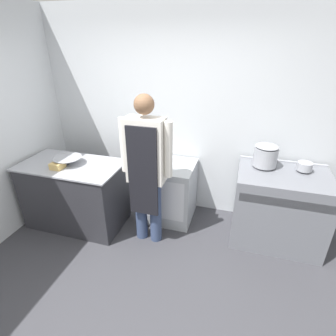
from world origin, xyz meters
The scene contains 11 objects.
ground_plane centered at (0.00, 0.00, 0.00)m, with size 14.00×14.00×0.00m, color #38383D.
wall_back centered at (0.00, 1.81, 1.35)m, with size 8.00×0.05×2.70m.
wall_left centered at (-1.91, 1.00, 1.35)m, with size 0.05×8.00×2.70m.
prep_counter centered at (-1.20, 0.97, 0.43)m, with size 1.28×0.71×0.87m.
stove centered at (1.33, 1.37, 0.45)m, with size 1.02×0.73×0.92m.
fridge_unit centered at (-0.07, 1.45, 0.40)m, with size 0.69×0.63×0.80m.
person_cook centered at (-0.17, 0.92, 1.01)m, with size 0.60×0.24×1.79m.
mixing_bowl centered at (-1.22, 0.96, 0.91)m, with size 0.35×0.35×0.09m.
plastic_tub centered at (-1.27, 0.82, 0.91)m, with size 0.14×0.14×0.08m.
stock_pot centered at (1.10, 1.50, 1.05)m, with size 0.27×0.27×0.27m.
sauce_pot centered at (1.53, 1.50, 0.97)m, with size 0.16×0.16×0.09m.
Camera 1 is at (0.80, -1.51, 2.25)m, focal length 28.00 mm.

